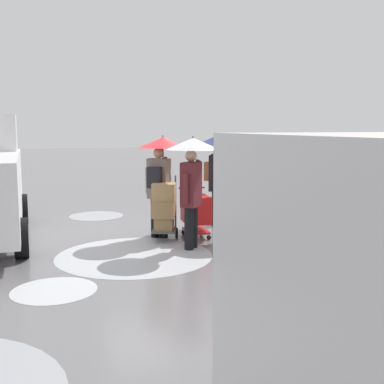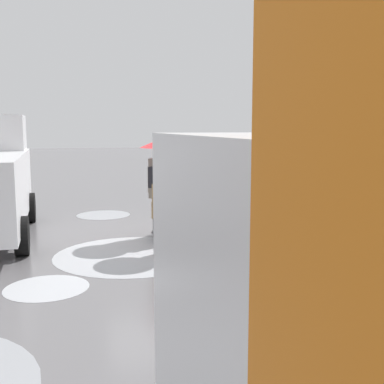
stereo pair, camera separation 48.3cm
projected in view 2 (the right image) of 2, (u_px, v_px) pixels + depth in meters
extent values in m
plane|color=slate|center=(164.00, 233.00, 10.55)|extent=(90.00, 90.00, 0.00)
cylinder|color=#ADAFB5|center=(132.00, 255.00, 8.77)|extent=(2.83, 2.83, 0.01)
cylinder|color=silver|center=(47.00, 288.00, 6.97)|extent=(1.22, 1.22, 0.01)
cylinder|color=#999BA0|center=(103.00, 215.00, 12.75)|extent=(1.41, 1.41, 0.01)
cylinder|color=black|center=(30.00, 208.00, 11.77)|extent=(0.27, 0.73, 0.72)
cylinder|color=black|center=(22.00, 236.00, 8.70)|extent=(0.27, 0.73, 0.72)
cube|color=black|center=(324.00, 225.00, 3.05)|extent=(1.98, 0.08, 0.81)
cube|color=red|center=(197.00, 209.00, 10.12)|extent=(0.57, 0.80, 0.56)
cube|color=red|center=(197.00, 231.00, 10.18)|extent=(0.52, 0.72, 0.04)
cylinder|color=red|center=(194.00, 188.00, 10.48)|extent=(0.58, 0.08, 0.04)
sphere|color=black|center=(210.00, 238.00, 9.93)|extent=(0.10, 0.10, 0.10)
sphere|color=black|center=(190.00, 238.00, 9.86)|extent=(0.10, 0.10, 0.10)
sphere|color=black|center=(204.00, 231.00, 10.52)|extent=(0.10, 0.10, 0.10)
sphere|color=black|center=(186.00, 232.00, 10.46)|extent=(0.10, 0.10, 0.10)
cylinder|color=black|center=(194.00, 205.00, 10.00)|extent=(0.09, 0.29, 0.69)
cube|color=#515156|center=(165.00, 230.00, 9.89)|extent=(0.64, 0.72, 0.03)
cylinder|color=#515156|center=(177.00, 201.00, 10.10)|extent=(0.04, 0.04, 1.10)
cylinder|color=#515156|center=(156.00, 201.00, 10.13)|extent=(0.04, 0.04, 1.10)
cylinder|color=black|center=(178.00, 232.00, 10.19)|extent=(0.11, 0.21, 0.20)
cylinder|color=black|center=(156.00, 232.00, 10.22)|extent=(0.11, 0.21, 0.20)
cube|color=#A37F51|center=(165.00, 223.00, 9.88)|extent=(0.49, 0.52, 0.27)
cube|color=#A37F51|center=(165.00, 208.00, 9.84)|extent=(0.61, 0.66, 0.33)
cube|color=tan|center=(165.00, 192.00, 9.79)|extent=(0.57, 0.54, 0.36)
cylinder|color=black|center=(188.00, 228.00, 9.10)|extent=(0.18, 0.18, 0.82)
cylinder|color=black|center=(192.00, 226.00, 9.28)|extent=(0.18, 0.18, 0.82)
cube|color=#5B1E23|center=(190.00, 184.00, 9.08)|extent=(0.49, 0.52, 0.84)
sphere|color=tan|center=(190.00, 156.00, 9.01)|extent=(0.22, 0.22, 0.22)
cylinder|color=#5B1E23|center=(184.00, 189.00, 8.85)|extent=(0.10, 0.10, 0.55)
cylinder|color=#5B1E23|center=(193.00, 172.00, 9.22)|extent=(0.30, 0.26, 0.50)
cylinder|color=#333338|center=(192.00, 164.00, 9.12)|extent=(0.02, 0.02, 0.86)
cone|color=white|center=(192.00, 144.00, 9.07)|extent=(1.04, 1.04, 0.22)
sphere|color=#333338|center=(192.00, 137.00, 9.05)|extent=(0.04, 0.04, 0.04)
cylinder|color=black|center=(222.00, 207.00, 11.49)|extent=(0.18, 0.18, 0.82)
cylinder|color=black|center=(220.00, 209.00, 11.31)|extent=(0.18, 0.18, 0.82)
cube|color=black|center=(221.00, 173.00, 11.29)|extent=(0.48, 0.52, 0.84)
sphere|color=tan|center=(221.00, 150.00, 11.22)|extent=(0.22, 0.22, 0.22)
cylinder|color=black|center=(225.00, 174.00, 11.54)|extent=(0.10, 0.10, 0.55)
cylinder|color=black|center=(220.00, 164.00, 11.09)|extent=(0.30, 0.26, 0.50)
cylinder|color=#333338|center=(220.00, 157.00, 11.15)|extent=(0.02, 0.02, 0.86)
cone|color=navy|center=(220.00, 141.00, 11.10)|extent=(1.04, 1.04, 0.22)
sphere|color=#333338|center=(220.00, 135.00, 11.08)|extent=(0.04, 0.04, 0.04)
cube|color=brown|center=(213.00, 171.00, 11.36)|extent=(0.31, 0.34, 0.44)
cylinder|color=black|center=(259.00, 218.00, 10.16)|extent=(0.18, 0.18, 0.82)
cylinder|color=black|center=(250.00, 217.00, 10.21)|extent=(0.18, 0.18, 0.82)
cube|color=slate|center=(255.00, 179.00, 10.07)|extent=(0.52, 0.44, 0.84)
sphere|color=beige|center=(256.00, 153.00, 10.00)|extent=(0.22, 0.22, 0.22)
cylinder|color=slate|center=(268.00, 181.00, 10.03)|extent=(0.10, 0.10, 0.55)
cylinder|color=slate|center=(247.00, 168.00, 10.06)|extent=(0.22, 0.32, 0.50)
cylinder|color=#333338|center=(251.00, 161.00, 10.04)|extent=(0.02, 0.02, 0.86)
cone|color=yellow|center=(251.00, 142.00, 9.99)|extent=(1.04, 1.04, 0.22)
sphere|color=#333338|center=(251.00, 136.00, 9.98)|extent=(0.04, 0.04, 0.04)
cube|color=brown|center=(256.00, 176.00, 10.26)|extent=(0.34, 0.27, 0.44)
cylinder|color=black|center=(157.00, 217.00, 10.28)|extent=(0.18, 0.18, 0.82)
cylinder|color=black|center=(165.00, 218.00, 10.20)|extent=(0.18, 0.18, 0.82)
cube|color=slate|center=(161.00, 178.00, 10.13)|extent=(0.52, 0.49, 0.84)
sphere|color=tan|center=(161.00, 153.00, 10.06)|extent=(0.22, 0.22, 0.22)
cylinder|color=slate|center=(150.00, 180.00, 10.25)|extent=(0.10, 0.10, 0.55)
cylinder|color=slate|center=(169.00, 168.00, 10.05)|extent=(0.26, 0.30, 0.50)
cylinder|color=#333338|center=(165.00, 161.00, 10.04)|extent=(0.02, 0.02, 0.86)
cone|color=red|center=(165.00, 142.00, 9.99)|extent=(1.04, 1.04, 0.22)
sphere|color=#333338|center=(165.00, 136.00, 9.97)|extent=(0.04, 0.04, 0.04)
cube|color=black|center=(156.00, 177.00, 9.95)|extent=(0.33, 0.31, 0.44)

